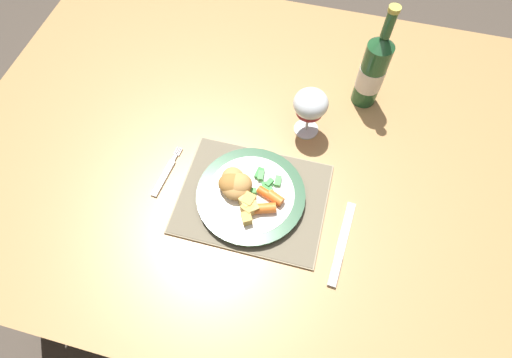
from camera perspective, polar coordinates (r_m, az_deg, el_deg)
The scene contains 12 objects.
ground_plane at distance 1.64m, azimuth -0.21°, elevation -9.42°, with size 6.00×6.00×0.00m, color #4C4238.
dining_table at distance 1.04m, azimuth -0.33°, elevation 2.92°, with size 1.41×1.06×0.74m.
placemat at distance 0.89m, azimuth -0.48°, elevation -2.77°, with size 0.32×0.26×0.01m.
dinner_plate at distance 0.88m, azimuth -0.74°, elevation -2.34°, with size 0.24×0.24×0.02m.
breaded_croquettes at distance 0.86m, azimuth -2.97°, elevation -0.71°, with size 0.09×0.09×0.04m.
green_beans_pile at distance 0.88m, azimuth 1.29°, elevation -0.53°, with size 0.07×0.07×0.01m.
glazed_carrots at distance 0.85m, azimuth 1.82°, elevation -3.21°, with size 0.06×0.07×0.02m.
fork at distance 0.94m, azimuth -12.83°, elevation 0.61°, with size 0.03×0.14×0.01m.
table_knife at distance 0.86m, azimuth 11.93°, elevation -9.96°, with size 0.03×0.20×0.01m.
wine_glass at distance 0.93m, azimuth 7.79°, elevation 10.41°, with size 0.08×0.08×0.13m.
bottle at distance 1.02m, azimuth 16.33°, elevation 14.63°, with size 0.06×0.06×0.28m.
roast_potatoes at distance 0.84m, azimuth -1.12°, elevation -3.93°, with size 0.05×0.07×0.03m.
Camera 1 is at (0.14, -0.53, 1.54)m, focal length 28.00 mm.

